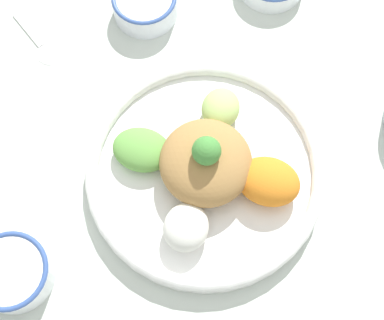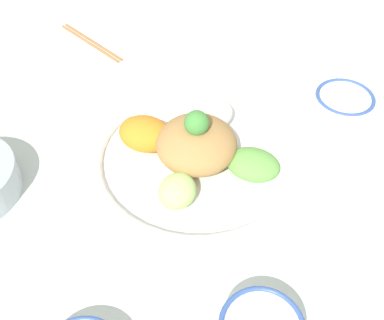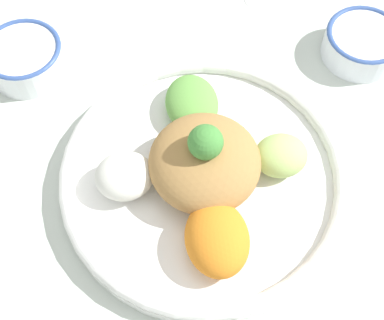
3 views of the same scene
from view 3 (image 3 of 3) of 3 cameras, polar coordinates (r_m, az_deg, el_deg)
ground_plane at (r=0.69m, az=2.10°, el=-1.95°), size 2.40×2.40×0.00m
salad_platter at (r=0.66m, az=1.19°, el=-1.36°), size 0.36×0.36×0.12m
sauce_bowl_red at (r=0.80m, az=-17.44°, el=10.41°), size 0.11×0.11×0.05m
sauce_bowl_dark at (r=0.82m, az=17.71°, el=11.84°), size 0.11×0.11×0.04m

